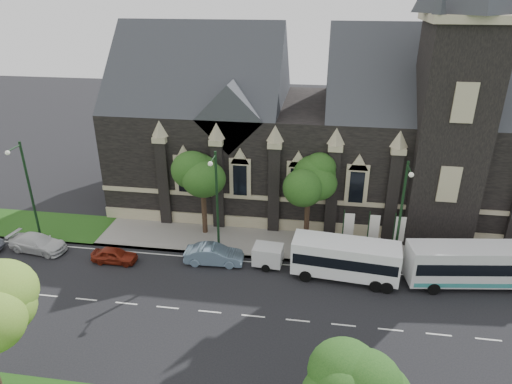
% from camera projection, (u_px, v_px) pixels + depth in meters
% --- Properties ---
extents(ground, '(160.00, 160.00, 0.00)m').
position_uv_depth(ground, '(253.00, 316.00, 30.59)').
color(ground, black).
rests_on(ground, ground).
extents(sidewalk, '(80.00, 5.00, 0.15)m').
position_uv_depth(sidewalk, '(270.00, 243.00, 39.12)').
color(sidewalk, gray).
rests_on(sidewalk, ground).
extents(museum, '(40.00, 17.70, 29.90)m').
position_uv_depth(museum, '(336.00, 125.00, 43.43)').
color(museum, black).
rests_on(museum, ground).
extents(tree_walk_right, '(4.08, 4.08, 7.80)m').
position_uv_depth(tree_walk_right, '(312.00, 179.00, 37.40)').
color(tree_walk_right, black).
rests_on(tree_walk_right, ground).
extents(tree_walk_left, '(3.91, 3.91, 7.64)m').
position_uv_depth(tree_walk_left, '(205.00, 173.00, 38.65)').
color(tree_walk_left, black).
rests_on(tree_walk_left, ground).
extents(street_lamp_near, '(0.36, 1.88, 9.00)m').
position_uv_depth(street_lamp_near, '(402.00, 211.00, 33.51)').
color(street_lamp_near, black).
rests_on(street_lamp_near, ground).
extents(street_lamp_mid, '(0.36, 1.88, 9.00)m').
position_uv_depth(street_lamp_mid, '(216.00, 199.00, 35.41)').
color(street_lamp_mid, black).
rests_on(street_lamp_mid, ground).
extents(street_lamp_far, '(0.36, 1.88, 9.00)m').
position_uv_depth(street_lamp_far, '(28.00, 187.00, 37.58)').
color(street_lamp_far, black).
rests_on(street_lamp_far, ground).
extents(banner_flag_left, '(0.90, 0.10, 4.00)m').
position_uv_depth(banner_flag_left, '(347.00, 228.00, 36.86)').
color(banner_flag_left, black).
rests_on(banner_flag_left, ground).
extents(banner_flag_center, '(0.90, 0.10, 4.00)m').
position_uv_depth(banner_flag_center, '(372.00, 230.00, 36.59)').
color(banner_flag_center, black).
rests_on(banner_flag_center, ground).
extents(banner_flag_right, '(0.90, 0.10, 4.00)m').
position_uv_depth(banner_flag_right, '(397.00, 231.00, 36.32)').
color(banner_flag_right, black).
rests_on(banner_flag_right, ground).
extents(tour_coach, '(11.44, 3.91, 3.27)m').
position_uv_depth(tour_coach, '(485.00, 265.00, 33.06)').
color(tour_coach, silver).
rests_on(tour_coach, ground).
extents(shuttle_bus, '(8.09, 3.40, 3.04)m').
position_uv_depth(shuttle_bus, '(345.00, 258.00, 33.97)').
color(shuttle_bus, white).
rests_on(shuttle_bus, ground).
extents(box_trailer, '(3.34, 1.97, 1.75)m').
position_uv_depth(box_trailer, '(268.00, 255.00, 35.71)').
color(box_trailer, silver).
rests_on(box_trailer, ground).
extents(sedan, '(4.75, 1.86, 1.54)m').
position_uv_depth(sedan, '(214.00, 255.00, 36.16)').
color(sedan, '#7E9CB6').
rests_on(sedan, ground).
extents(car_far_red, '(3.63, 1.49, 1.23)m').
position_uv_depth(car_far_red, '(114.00, 255.00, 36.37)').
color(car_far_red, maroon).
rests_on(car_far_red, ground).
extents(car_far_white, '(5.12, 2.60, 1.42)m').
position_uv_depth(car_far_white, '(38.00, 243.00, 37.91)').
color(car_far_white, silver).
rests_on(car_far_white, ground).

